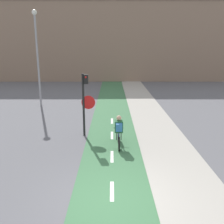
% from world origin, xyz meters
% --- Properties ---
extents(ground_plane, '(120.00, 120.00, 0.00)m').
position_xyz_m(ground_plane, '(0.00, 0.00, 0.00)').
color(ground_plane, '#5B5B60').
extents(bike_lane, '(2.44, 60.00, 0.02)m').
position_xyz_m(bike_lane, '(0.00, 0.00, 0.01)').
color(bike_lane, '#3D7047').
rests_on(bike_lane, ground_plane).
extents(sidewalk_strip, '(2.40, 60.00, 0.05)m').
position_xyz_m(sidewalk_strip, '(2.42, 0.00, 0.03)').
color(sidewalk_strip, '#A8A399').
rests_on(sidewalk_strip, ground_plane).
extents(building_row_background, '(60.00, 5.20, 10.16)m').
position_xyz_m(building_row_background, '(0.00, 27.88, 5.09)').
color(building_row_background, '#89705B').
rests_on(building_row_background, ground_plane).
extents(traffic_light_pole, '(0.67, 0.25, 3.12)m').
position_xyz_m(traffic_light_pole, '(-1.31, 5.53, 1.93)').
color(traffic_light_pole, black).
rests_on(traffic_light_pole, ground_plane).
extents(street_lamp_far, '(0.36, 0.36, 6.85)m').
position_xyz_m(street_lamp_far, '(-5.42, 12.21, 4.18)').
color(street_lamp_far, gray).
rests_on(street_lamp_far, ground_plane).
extents(cyclist_near, '(0.46, 1.63, 1.44)m').
position_xyz_m(cyclist_near, '(0.30, 4.09, 0.70)').
color(cyclist_near, black).
rests_on(cyclist_near, ground_plane).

